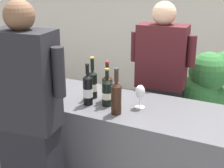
{
  "coord_description": "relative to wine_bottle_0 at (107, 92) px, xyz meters",
  "views": [
    {
      "loc": [
        1.01,
        -2.09,
        1.9
      ],
      "look_at": [
        -0.05,
        0.0,
        1.09
      ],
      "focal_mm": 50.73,
      "sensor_mm": 36.0,
      "label": 1
    }
  ],
  "objects": [
    {
      "name": "person_guest",
      "position": [
        -0.3,
        -0.55,
        -0.18
      ],
      "size": [
        0.56,
        0.3,
        1.77
      ],
      "color": "black",
      "rests_on": "ground_plane"
    },
    {
      "name": "wine_bottle_3",
      "position": [
        0.13,
        -0.11,
        0.03
      ],
      "size": [
        0.08,
        0.08,
        0.35
      ],
      "color": "black",
      "rests_on": "counter"
    },
    {
      "name": "wall_back",
      "position": [
        0.05,
        2.68,
        0.36
      ],
      "size": [
        8.0,
        0.1,
        2.8
      ],
      "primitive_type": "cube",
      "color": "beige",
      "rests_on": "ground_plane"
    },
    {
      "name": "wine_bottle_1",
      "position": [
        -0.05,
        0.09,
        0.0
      ],
      "size": [
        0.09,
        0.09,
        0.33
      ],
      "color": "black",
      "rests_on": "counter"
    },
    {
      "name": "wine_bottle_5",
      "position": [
        -0.18,
        0.09,
        0.01
      ],
      "size": [
        0.07,
        0.07,
        0.34
      ],
      "color": "black",
      "rests_on": "counter"
    },
    {
      "name": "wine_bottle_6",
      "position": [
        -0.14,
        -0.05,
        0.01
      ],
      "size": [
        0.08,
        0.08,
        0.33
      ],
      "color": "black",
      "rests_on": "counter"
    },
    {
      "name": "ice_bucket",
      "position": [
        -0.63,
        -0.03,
        0.01
      ],
      "size": [
        0.19,
        0.19,
        0.24
      ],
      "color": "silver",
      "rests_on": "counter"
    },
    {
      "name": "wine_bottle_0",
      "position": [
        0.0,
        0.0,
        0.0
      ],
      "size": [
        0.08,
        0.08,
        0.3
      ],
      "color": "black",
      "rests_on": "counter"
    },
    {
      "name": "potted_shrub",
      "position": [
        0.58,
        1.08,
        -0.3
      ],
      "size": [
        0.58,
        0.48,
        1.2
      ],
      "color": "brown",
      "rests_on": "ground_plane"
    },
    {
      "name": "wine_bottle_4",
      "position": [
        -0.66,
        0.25,
        0.01
      ],
      "size": [
        0.08,
        0.08,
        0.33
      ],
      "color": "black",
      "rests_on": "counter"
    },
    {
      "name": "wine_glass",
      "position": [
        0.24,
        0.07,
        0.01
      ],
      "size": [
        0.08,
        0.08,
        0.18
      ],
      "color": "silver",
      "rests_on": "counter"
    },
    {
      "name": "wine_bottle_2",
      "position": [
        -0.76,
        0.16,
        0.02
      ],
      "size": [
        0.07,
        0.07,
        0.35
      ],
      "color": "black",
      "rests_on": "counter"
    },
    {
      "name": "counter",
      "position": [
        0.05,
        0.08,
        -0.58
      ],
      "size": [
        2.13,
        0.68,
        0.94
      ],
      "primitive_type": "cube",
      "color": "#4C4C51",
      "rests_on": "ground_plane"
    },
    {
      "name": "person_server",
      "position": [
        0.18,
        0.76,
        -0.23
      ],
      "size": [
        0.61,
        0.27,
        1.68
      ],
      "color": "black",
      "rests_on": "ground_plane"
    }
  ]
}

